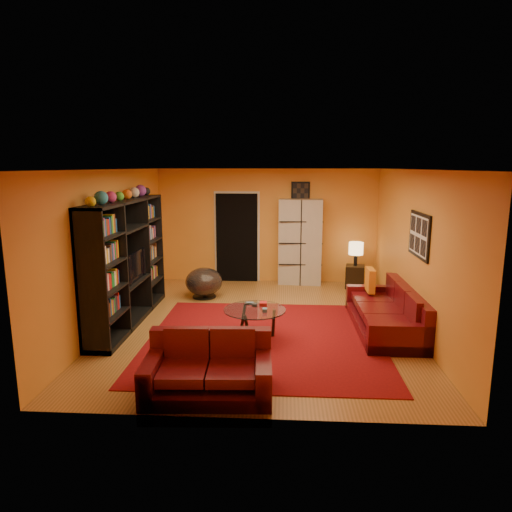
# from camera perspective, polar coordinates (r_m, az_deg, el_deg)

# --- Properties ---
(floor) EXTENTS (6.00, 6.00, 0.00)m
(floor) POSITION_cam_1_polar(r_m,az_deg,el_deg) (7.90, 0.56, -8.44)
(floor) COLOR brown
(floor) RESTS_ON ground
(ceiling) EXTENTS (6.00, 6.00, 0.00)m
(ceiling) POSITION_cam_1_polar(r_m,az_deg,el_deg) (7.44, 0.60, 10.78)
(ceiling) COLOR white
(ceiling) RESTS_ON wall_back
(wall_back) EXTENTS (6.00, 0.00, 6.00)m
(wall_back) POSITION_cam_1_polar(r_m,az_deg,el_deg) (10.52, 1.41, 3.79)
(wall_back) COLOR orange
(wall_back) RESTS_ON floor
(wall_front) EXTENTS (6.00, 0.00, 6.00)m
(wall_front) POSITION_cam_1_polar(r_m,az_deg,el_deg) (4.65, -1.30, -5.73)
(wall_front) COLOR orange
(wall_front) RESTS_ON floor
(wall_left) EXTENTS (0.00, 6.00, 6.00)m
(wall_left) POSITION_cam_1_polar(r_m,az_deg,el_deg) (8.08, -17.42, 1.03)
(wall_left) COLOR orange
(wall_left) RESTS_ON floor
(wall_right) EXTENTS (0.00, 6.00, 6.00)m
(wall_right) POSITION_cam_1_polar(r_m,az_deg,el_deg) (7.85, 19.14, 0.63)
(wall_right) COLOR orange
(wall_right) RESTS_ON floor
(rug) EXTENTS (3.60, 3.60, 0.01)m
(rug) POSITION_cam_1_polar(r_m,az_deg,el_deg) (7.24, 1.08, -10.27)
(rug) COLOR #610B0F
(rug) RESTS_ON floor
(doorway) EXTENTS (0.95, 0.10, 2.04)m
(doorway) POSITION_cam_1_polar(r_m,az_deg,el_deg) (10.57, -2.40, 2.28)
(doorway) COLOR black
(doorway) RESTS_ON floor
(wall_art_right) EXTENTS (0.03, 1.00, 0.70)m
(wall_art_right) POSITION_cam_1_polar(r_m,az_deg,el_deg) (7.51, 19.74, 2.46)
(wall_art_right) COLOR black
(wall_art_right) RESTS_ON wall_right
(wall_art_back) EXTENTS (0.42, 0.03, 0.52)m
(wall_art_back) POSITION_cam_1_polar(r_m,az_deg,el_deg) (10.43, 5.58, 7.81)
(wall_art_back) COLOR black
(wall_art_back) RESTS_ON wall_back
(entertainment_unit) EXTENTS (0.45, 3.00, 2.10)m
(entertainment_unit) POSITION_cam_1_polar(r_m,az_deg,el_deg) (8.05, -15.82, -0.73)
(entertainment_unit) COLOR black
(entertainment_unit) RESTS_ON floor
(tv) EXTENTS (0.86, 0.11, 0.50)m
(tv) POSITION_cam_1_polar(r_m,az_deg,el_deg) (8.11, -15.31, -1.21)
(tv) COLOR black
(tv) RESTS_ON entertainment_unit
(sofa) EXTENTS (0.95, 2.31, 0.85)m
(sofa) POSITION_cam_1_polar(r_m,az_deg,el_deg) (7.86, 16.40, -6.82)
(sofa) COLOR #4C0A10
(sofa) RESTS_ON rug
(loveseat) EXTENTS (1.52, 0.96, 0.85)m
(loveseat) POSITION_cam_1_polar(r_m,az_deg,el_deg) (5.61, -5.91, -13.84)
(loveseat) COLOR #4C0A10
(loveseat) RESTS_ON rug
(throw_pillow) EXTENTS (0.12, 0.42, 0.42)m
(throw_pillow) POSITION_cam_1_polar(r_m,az_deg,el_deg) (8.50, 14.07, -2.93)
(throw_pillow) COLOR orange
(throw_pillow) RESTS_ON sofa
(coffee_table) EXTENTS (0.96, 0.96, 0.48)m
(coffee_table) POSITION_cam_1_polar(r_m,az_deg,el_deg) (7.08, -0.16, -7.04)
(coffee_table) COLOR silver
(coffee_table) RESTS_ON floor
(storage_cabinet) EXTENTS (1.00, 0.51, 1.93)m
(storage_cabinet) POSITION_cam_1_polar(r_m,az_deg,el_deg) (10.38, 5.58, 1.76)
(storage_cabinet) COLOR #B5B0A7
(storage_cabinet) RESTS_ON floor
(bowl_chair) EXTENTS (0.76, 0.76, 0.61)m
(bowl_chair) POSITION_cam_1_polar(r_m,az_deg,el_deg) (9.39, -6.53, -3.23)
(bowl_chair) COLOR black
(bowl_chair) RESTS_ON floor
(side_table) EXTENTS (0.46, 0.46, 0.50)m
(side_table) POSITION_cam_1_polar(r_m,az_deg,el_deg) (10.33, 12.24, -2.54)
(side_table) COLOR black
(side_table) RESTS_ON floor
(table_lamp) EXTENTS (0.31, 0.31, 0.52)m
(table_lamp) POSITION_cam_1_polar(r_m,az_deg,el_deg) (10.20, 12.39, 0.85)
(table_lamp) COLOR black
(table_lamp) RESTS_ON side_table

